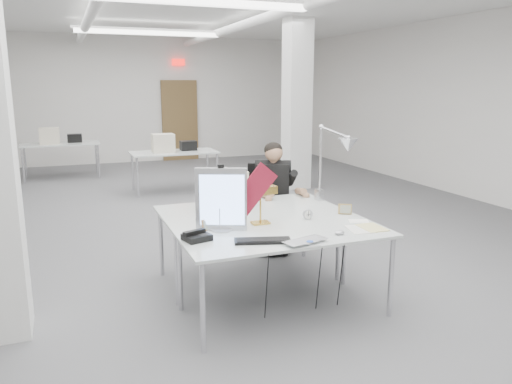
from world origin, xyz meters
The scene contains 22 objects.
room_shell centered at (0.04, 0.13, 1.69)m, with size 10.04×14.04×3.24m.
desk_main centered at (0.00, -2.50, 0.74)m, with size 1.80×0.90×0.03m, color silver.
desk_second centered at (0.00, -1.60, 0.74)m, with size 1.80×0.90×0.03m, color silver.
bg_desk_a centered at (0.20, 3.00, 0.74)m, with size 1.60×0.80×0.03m, color silver.
bg_desk_b centered at (-1.80, 5.20, 0.74)m, with size 1.60×0.80×0.03m, color silver.
office_chair centered at (0.55, -0.91, 0.48)m, with size 0.47×0.47×0.96m, color black, non-canonical shape.
seated_person centered at (0.55, -0.96, 0.90)m, with size 0.47×0.59×0.88m, color black, non-canonical shape.
monitor centered at (-0.49, -2.25, 1.03)m, with size 0.44×0.04×0.55m, color #B2B3B7.
pennant centered at (-0.22, -2.28, 1.08)m, with size 0.50×0.01×0.21m, color maroon.
keyboard centered at (-0.28, -2.69, 0.77)m, with size 0.45×0.15×0.02m, color black.
laptop centered at (0.04, -2.90, 0.77)m, with size 0.37×0.24×0.03m, color #BCBCC1.
mouse centered at (0.40, -2.74, 0.77)m, with size 0.09×0.06×0.04m, color #ADADB2.
bankers_lamp centered at (-0.10, -2.18, 0.92)m, with size 0.29×0.12×0.33m, color #B68B38, non-canonical shape.
desk_phone centered at (-0.76, -2.45, 0.78)m, with size 0.20×0.18×0.05m, color black.
picture_frame_left centered at (-0.60, -2.20, 0.81)m, with size 0.13×0.01×0.10m, color #A87648.
picture_frame_right centered at (0.80, -2.16, 0.81)m, with size 0.13×0.01×0.10m, color #A98949.
desk_clock centered at (0.37, -2.20, 0.81)m, with size 0.09×0.09×0.03m, color #ADADB2.
paper_stack_a centered at (0.64, -2.67, 0.76)m, with size 0.19×0.27×0.01m, color silver.
paper_stack_b centered at (0.77, -2.67, 0.76)m, with size 0.19×0.27×0.01m, color #CFC37C.
paper_stack_c centered at (0.78, -2.44, 0.76)m, with size 0.18×0.13×0.01m, color white.
beige_monitor centered at (-0.24, -1.48, 0.94)m, with size 0.40×0.38×0.38m, color beige.
architect_lamp centered at (0.85, -1.79, 1.16)m, with size 0.22×0.63×0.81m, color silver, non-canonical shape.
Camera 1 is at (-1.71, -6.26, 2.00)m, focal length 35.00 mm.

